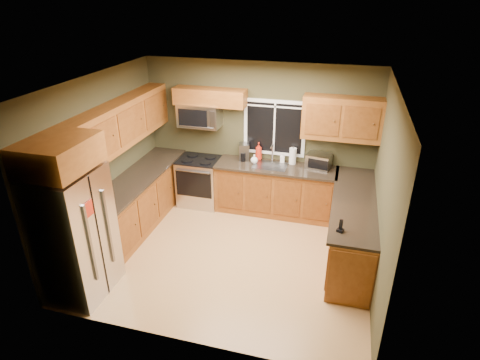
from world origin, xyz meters
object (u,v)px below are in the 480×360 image
at_px(range, 200,181).
at_px(paper_towel_roll, 293,156).
at_px(toaster_oven, 319,161).
at_px(cordless_phone, 341,228).
at_px(kettle, 245,154).
at_px(microwave, 200,115).
at_px(soap_bottle_c, 254,159).
at_px(coffee_maker, 244,152).
at_px(soap_bottle_a, 259,151).
at_px(soap_bottle_b, 282,158).
at_px(refrigerator, 75,234).

distance_m(range, paper_towel_roll, 1.84).
height_order(toaster_oven, cordless_phone, toaster_oven).
bearing_deg(kettle, microwave, -176.97).
distance_m(soap_bottle_c, cordless_phone, 2.49).
height_order(microwave, coffee_maker, microwave).
distance_m(paper_towel_roll, soap_bottle_a, 0.63).
xyz_separation_m(kettle, paper_towel_roll, (0.88, 0.03, 0.03)).
relative_size(soap_bottle_b, cordless_phone, 0.96).
xyz_separation_m(toaster_oven, soap_bottle_b, (-0.66, 0.08, -0.04)).
relative_size(microwave, toaster_oven, 1.66).
bearing_deg(soap_bottle_a, paper_towel_roll, -1.81).
xyz_separation_m(soap_bottle_a, soap_bottle_b, (0.44, 0.00, -0.08)).
height_order(toaster_oven, soap_bottle_c, toaster_oven).
bearing_deg(paper_towel_roll, refrigerator, -128.96).
bearing_deg(toaster_oven, soap_bottle_a, 175.65).
height_order(coffee_maker, cordless_phone, coffee_maker).
distance_m(toaster_oven, soap_bottle_a, 1.10).
bearing_deg(toaster_oven, microwave, -179.72).
distance_m(toaster_oven, cordless_phone, 2.05).
bearing_deg(toaster_oven, coffee_maker, 179.07).
bearing_deg(coffee_maker, kettle, 49.35).
xyz_separation_m(kettle, cordless_phone, (1.82, -2.03, -0.06)).
bearing_deg(cordless_phone, microwave, 143.18).
bearing_deg(soap_bottle_c, refrigerator, -121.66).
height_order(refrigerator, range, refrigerator).
height_order(range, soap_bottle_b, soap_bottle_b).
relative_size(paper_towel_roll, cordless_phone, 1.83).
bearing_deg(soap_bottle_b, refrigerator, -126.49).
bearing_deg(paper_towel_roll, microwave, -177.53).
bearing_deg(cordless_phone, soap_bottle_a, 126.96).
height_order(paper_towel_roll, soap_bottle_a, soap_bottle_a).
relative_size(paper_towel_roll, soap_bottle_a, 0.98).
height_order(soap_bottle_a, soap_bottle_b, soap_bottle_a).
bearing_deg(kettle, toaster_oven, -1.42).
bearing_deg(toaster_oven, soap_bottle_b, 172.76).
bearing_deg(microwave, coffee_maker, 2.27).
bearing_deg(coffee_maker, refrigerator, -117.29).
distance_m(microwave, cordless_phone, 3.40).
bearing_deg(paper_towel_roll, cordless_phone, -65.63).
bearing_deg(toaster_oven, soap_bottle_c, -175.15).
distance_m(coffee_maker, cordless_phone, 2.73).
xyz_separation_m(microwave, soap_bottle_c, (1.05, -0.09, -0.71)).
bearing_deg(coffee_maker, soap_bottle_a, 13.23).
distance_m(refrigerator, microwave, 3.10).
xyz_separation_m(coffee_maker, soap_bottle_a, (0.26, 0.06, 0.02)).
relative_size(soap_bottle_b, soap_bottle_c, 1.03).
distance_m(refrigerator, kettle, 3.32).
xyz_separation_m(microwave, kettle, (0.84, 0.04, -0.68)).
relative_size(kettle, paper_towel_roll, 0.76).
distance_m(microwave, kettle, 1.08).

